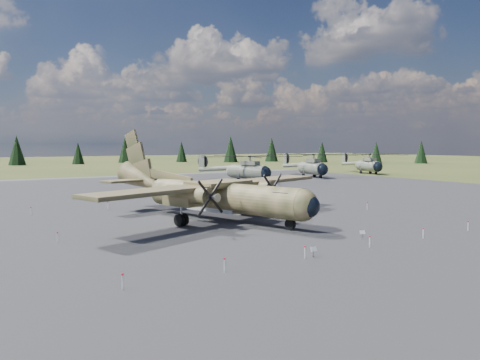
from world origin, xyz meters
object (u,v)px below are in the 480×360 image
transport_plane (211,191)px  helicopter_far (368,160)px  helicopter_mid (312,161)px  helicopter_near (248,163)px

transport_plane → helicopter_far: 78.22m
helicopter_far → helicopter_mid: bearing=-160.2°
transport_plane → helicopter_mid: bearing=21.8°
transport_plane → helicopter_far: bearing=13.6°
helicopter_near → helicopter_mid: 19.18m
helicopter_far → helicopter_near: bearing=-158.9°
helicopter_far → transport_plane: bearing=-135.2°
helicopter_mid → transport_plane: bearing=-132.3°
transport_plane → helicopter_far: transport_plane is taller
helicopter_near → helicopter_far: (39.19, 5.27, -0.13)m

